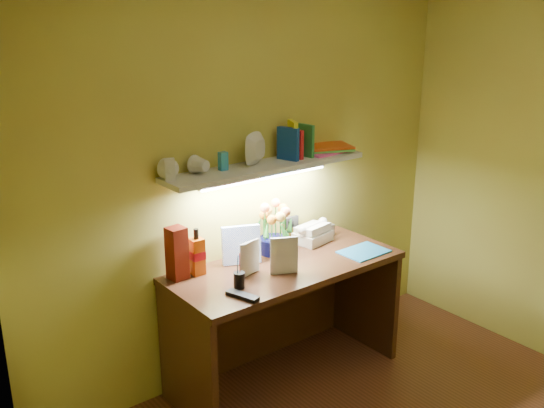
# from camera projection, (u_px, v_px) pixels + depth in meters

# --- Properties ---
(desk) EXTENTS (1.40, 0.60, 0.75)m
(desk) POSITION_uv_depth(u_px,v_px,m) (286.00, 322.00, 3.63)
(desk) COLOR #381F0F
(desk) RESTS_ON ground
(flower_bouquet) EXTENTS (0.26, 0.26, 0.33)m
(flower_bouquet) POSITION_uv_depth(u_px,v_px,m) (274.00, 227.00, 3.64)
(flower_bouquet) COLOR #070936
(flower_bouquet) RESTS_ON desk
(telephone) EXTENTS (0.25, 0.21, 0.13)m
(telephone) POSITION_uv_depth(u_px,v_px,m) (313.00, 232.00, 3.84)
(telephone) COLOR white
(telephone) RESTS_ON desk
(desk_clock) EXTENTS (0.08, 0.04, 0.08)m
(desk_clock) POSITION_uv_depth(u_px,v_px,m) (329.00, 230.00, 3.96)
(desk_clock) COLOR #ACADB1
(desk_clock) RESTS_ON desk
(whisky_bottle) EXTENTS (0.07, 0.07, 0.27)m
(whisky_bottle) POSITION_uv_depth(u_px,v_px,m) (197.00, 252.00, 3.35)
(whisky_bottle) COLOR #AA3E07
(whisky_bottle) RESTS_ON desk
(whisky_box) EXTENTS (0.10, 0.10, 0.30)m
(whisky_box) POSITION_uv_depth(u_px,v_px,m) (177.00, 253.00, 3.29)
(whisky_box) COLOR #5F1407
(whisky_box) RESTS_ON desk
(pen_cup) EXTENTS (0.07, 0.07, 0.15)m
(pen_cup) POSITION_uv_depth(u_px,v_px,m) (239.00, 275.00, 3.20)
(pen_cup) COLOR black
(pen_cup) RESTS_ON desk
(art_card) EXTENTS (0.22, 0.13, 0.22)m
(art_card) POSITION_uv_depth(u_px,v_px,m) (241.00, 245.00, 3.51)
(art_card) COLOR silver
(art_card) RESTS_ON desk
(tv_remote) EXTENTS (0.11, 0.19, 0.02)m
(tv_remote) POSITION_uv_depth(u_px,v_px,m) (242.00, 296.00, 3.10)
(tv_remote) COLOR black
(tv_remote) RESTS_ON desk
(blue_folder) EXTENTS (0.29, 0.21, 0.01)m
(blue_folder) POSITION_uv_depth(u_px,v_px,m) (364.00, 252.00, 3.69)
(blue_folder) COLOR #2786C0
(blue_folder) RESTS_ON desk
(desk_book_a) EXTENTS (0.15, 0.04, 0.20)m
(desk_book_a) POSITION_uv_depth(u_px,v_px,m) (241.00, 262.00, 3.30)
(desk_book_a) COLOR beige
(desk_book_a) RESTS_ON desk
(desk_book_b) EXTENTS (0.15, 0.09, 0.22)m
(desk_book_b) POSITION_uv_depth(u_px,v_px,m) (270.00, 257.00, 3.35)
(desk_book_b) COLOR silver
(desk_book_b) RESTS_ON desk
(wall_shelf) EXTENTS (1.33, 0.33, 0.26)m
(wall_shelf) POSITION_uv_depth(u_px,v_px,m) (270.00, 160.00, 3.49)
(wall_shelf) COLOR silver
(wall_shelf) RESTS_ON ground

